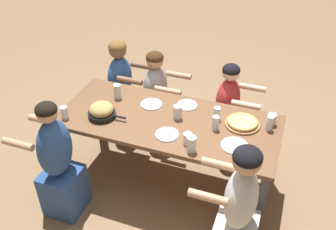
{
  "coord_description": "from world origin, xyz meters",
  "views": [
    {
      "loc": [
        0.94,
        -2.56,
        2.77
      ],
      "look_at": [
        0.0,
        0.0,
        0.83
      ],
      "focal_mm": 40.0,
      "sensor_mm": 36.0,
      "label": 1
    }
  ],
  "objects_px": {
    "drinking_glass_e": "(191,145)",
    "drinking_glass_d": "(117,92)",
    "pizza_board_main": "(242,123)",
    "drinking_glass_g": "(217,114)",
    "diner_far_midleft": "(156,101)",
    "diner_near_right": "(238,214)",
    "empty_plate_a": "(151,104)",
    "diner_near_left": "(58,165)",
    "skillet_bowl": "(102,111)",
    "empty_plate_b": "(235,146)",
    "empty_plate_c": "(187,105)",
    "empty_plate_d": "(167,134)",
    "drinking_glass_i": "(64,112)",
    "drinking_glass_b": "(269,124)",
    "drinking_glass_h": "(272,120)",
    "drinking_glass_c": "(188,139)",
    "diner_far_left": "(121,92)",
    "drinking_glass_f": "(215,123)",
    "diner_far_midright": "(227,115)",
    "drinking_glass_a": "(177,113)"
  },
  "relations": [
    {
      "from": "pizza_board_main",
      "to": "drinking_glass_e",
      "type": "xyz_separation_m",
      "value": [
        -0.32,
        -0.49,
        0.04
      ]
    },
    {
      "from": "drinking_glass_b",
      "to": "empty_plate_c",
      "type": "bearing_deg",
      "value": 171.97
    },
    {
      "from": "drinking_glass_b",
      "to": "diner_near_right",
      "type": "bearing_deg",
      "value": -95.56
    },
    {
      "from": "drinking_glass_f",
      "to": "diner_far_left",
      "type": "bearing_deg",
      "value": 152.69
    },
    {
      "from": "pizza_board_main",
      "to": "drinking_glass_g",
      "type": "height_order",
      "value": "drinking_glass_g"
    },
    {
      "from": "drinking_glass_d",
      "to": "drinking_glass_f",
      "type": "xyz_separation_m",
      "value": [
        1.02,
        -0.16,
        -0.0
      ]
    },
    {
      "from": "skillet_bowl",
      "to": "diner_far_midleft",
      "type": "xyz_separation_m",
      "value": [
        0.2,
        0.81,
        -0.34
      ]
    },
    {
      "from": "diner_far_midleft",
      "to": "diner_near_right",
      "type": "bearing_deg",
      "value": 42.11
    },
    {
      "from": "pizza_board_main",
      "to": "empty_plate_c",
      "type": "distance_m",
      "value": 0.57
    },
    {
      "from": "pizza_board_main",
      "to": "drinking_glass_i",
      "type": "distance_m",
      "value": 1.59
    },
    {
      "from": "drinking_glass_g",
      "to": "diner_near_right",
      "type": "bearing_deg",
      "value": -64.38
    },
    {
      "from": "empty_plate_c",
      "to": "empty_plate_b",
      "type": "bearing_deg",
      "value": -38.39
    },
    {
      "from": "pizza_board_main",
      "to": "drinking_glass_b",
      "type": "bearing_deg",
      "value": 3.2
    },
    {
      "from": "pizza_board_main",
      "to": "drinking_glass_d",
      "type": "bearing_deg",
      "value": 178.96
    },
    {
      "from": "drinking_glass_b",
      "to": "drinking_glass_i",
      "type": "height_order",
      "value": "drinking_glass_b"
    },
    {
      "from": "empty_plate_d",
      "to": "drinking_glass_b",
      "type": "height_order",
      "value": "drinking_glass_b"
    },
    {
      "from": "drinking_glass_e",
      "to": "drinking_glass_d",
      "type": "bearing_deg",
      "value": 150.66
    },
    {
      "from": "drinking_glass_i",
      "to": "diner_near_right",
      "type": "xyz_separation_m",
      "value": [
        1.68,
        -0.35,
        -0.29
      ]
    },
    {
      "from": "empty_plate_b",
      "to": "drinking_glass_i",
      "type": "relative_size",
      "value": 1.9
    },
    {
      "from": "skillet_bowl",
      "to": "diner_near_left",
      "type": "bearing_deg",
      "value": -111.6
    },
    {
      "from": "empty_plate_c",
      "to": "drinking_glass_d",
      "type": "bearing_deg",
      "value": -171.64
    },
    {
      "from": "empty_plate_b",
      "to": "diner_near_right",
      "type": "distance_m",
      "value": 0.56
    },
    {
      "from": "drinking_glass_g",
      "to": "drinking_glass_i",
      "type": "relative_size",
      "value": 1.05
    },
    {
      "from": "drinking_glass_g",
      "to": "diner_near_left",
      "type": "xyz_separation_m",
      "value": [
        -1.18,
        -0.81,
        -0.3
      ]
    },
    {
      "from": "drinking_glass_g",
      "to": "diner_far_left",
      "type": "xyz_separation_m",
      "value": [
        -1.21,
        0.49,
        -0.31
      ]
    },
    {
      "from": "drinking_glass_h",
      "to": "diner_near_left",
      "type": "bearing_deg",
      "value": -151.56
    },
    {
      "from": "empty_plate_a",
      "to": "empty_plate_d",
      "type": "bearing_deg",
      "value": -51.99
    },
    {
      "from": "empty_plate_b",
      "to": "drinking_glass_g",
      "type": "height_order",
      "value": "drinking_glass_g"
    },
    {
      "from": "drinking_glass_a",
      "to": "drinking_glass_i",
      "type": "distance_m",
      "value": 1.02
    },
    {
      "from": "diner_far_left",
      "to": "diner_far_midright",
      "type": "distance_m",
      "value": 1.22
    },
    {
      "from": "drinking_glass_e",
      "to": "diner_near_right",
      "type": "xyz_separation_m",
      "value": [
        0.47,
        -0.31,
        -0.29
      ]
    },
    {
      "from": "empty_plate_d",
      "to": "drinking_glass_i",
      "type": "relative_size",
      "value": 1.71
    },
    {
      "from": "empty_plate_d",
      "to": "empty_plate_b",
      "type": "bearing_deg",
      "value": 5.23
    },
    {
      "from": "drinking_glass_d",
      "to": "diner_near_right",
      "type": "height_order",
      "value": "diner_near_right"
    },
    {
      "from": "drinking_glass_c",
      "to": "drinking_glass_f",
      "type": "relative_size",
      "value": 0.77
    },
    {
      "from": "diner_far_midright",
      "to": "empty_plate_b",
      "type": "bearing_deg",
      "value": 15.5
    },
    {
      "from": "drinking_glass_g",
      "to": "pizza_board_main",
      "type": "bearing_deg",
      "value": -1.4
    },
    {
      "from": "skillet_bowl",
      "to": "drinking_glass_d",
      "type": "distance_m",
      "value": 0.33
    },
    {
      "from": "drinking_glass_b",
      "to": "diner_far_left",
      "type": "bearing_deg",
      "value": 163.84
    },
    {
      "from": "drinking_glass_c",
      "to": "drinking_glass_e",
      "type": "bearing_deg",
      "value": -54.87
    },
    {
      "from": "empty_plate_b",
      "to": "empty_plate_c",
      "type": "relative_size",
      "value": 1.16
    },
    {
      "from": "drinking_glass_b",
      "to": "drinking_glass_i",
      "type": "distance_m",
      "value": 1.82
    },
    {
      "from": "drinking_glass_c",
      "to": "diner_near_right",
      "type": "xyz_separation_m",
      "value": [
        0.53,
        -0.39,
        -0.27
      ]
    },
    {
      "from": "drinking_glass_b",
      "to": "drinking_glass_g",
      "type": "height_order",
      "value": "drinking_glass_b"
    },
    {
      "from": "pizza_board_main",
      "to": "empty_plate_a",
      "type": "relative_size",
      "value": 1.51
    },
    {
      "from": "drinking_glass_d",
      "to": "diner_far_left",
      "type": "xyz_separation_m",
      "value": [
        -0.21,
        0.48,
        -0.32
      ]
    },
    {
      "from": "empty_plate_b",
      "to": "diner_near_right",
      "type": "xyz_separation_m",
      "value": [
        0.15,
        -0.49,
        -0.23
      ]
    },
    {
      "from": "skillet_bowl",
      "to": "drinking_glass_b",
      "type": "xyz_separation_m",
      "value": [
        1.46,
        0.32,
        0.0
      ]
    },
    {
      "from": "pizza_board_main",
      "to": "diner_far_midleft",
      "type": "bearing_deg",
      "value": 154.04
    },
    {
      "from": "diner_near_left",
      "to": "skillet_bowl",
      "type": "bearing_deg",
      "value": -21.6
    }
  ]
}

